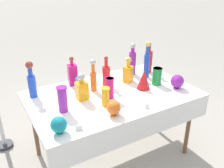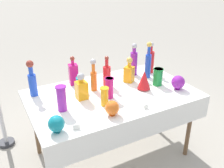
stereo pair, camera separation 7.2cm
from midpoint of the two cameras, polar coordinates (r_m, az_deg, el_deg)
name	(u,v)px [view 1 (the left image)]	position (r m, az deg, el deg)	size (l,w,h in m)	color
ground_plane	(112,153)	(2.90, -0.74, -15.56)	(40.00, 40.00, 0.00)	#A0998C
display_table	(113,99)	(2.48, -0.53, -3.55)	(1.63, 0.99, 0.76)	white
tall_bottle_0	(147,62)	(2.79, 7.23, 5.06)	(0.07, 0.07, 0.41)	blue
tall_bottle_1	(32,81)	(2.47, -18.71, 0.64)	(0.08, 0.08, 0.36)	blue
tall_bottle_2	(106,74)	(2.59, -2.12, 2.20)	(0.08, 0.08, 0.32)	red
tall_bottle_3	(149,60)	(2.95, 7.66, 5.46)	(0.09, 0.09, 0.36)	red
tall_bottle_4	(132,61)	(2.85, 3.94, 5.27)	(0.08, 0.08, 0.37)	purple
tall_bottle_5	(93,77)	(2.47, -5.12, 1.58)	(0.06, 0.06, 0.33)	orange
square_decanter_0	(128,72)	(2.68, 2.97, 2.85)	(0.13, 0.13, 0.28)	orange
square_decanter_1	(72,74)	(2.64, -9.80, 2.33)	(0.10, 0.10, 0.31)	#C61972
square_decanter_2	(82,88)	(2.33, -7.83, -0.97)	(0.10, 0.10, 0.26)	orange
slender_vase_0	(157,76)	(2.65, 9.49, 1.88)	(0.11, 0.11, 0.18)	#198C38
slender_vase_1	(105,96)	(2.22, -2.45, -2.76)	(0.08, 0.08, 0.18)	orange
slender_vase_2	(62,99)	(2.16, -12.20, -3.27)	(0.09, 0.09, 0.23)	purple
slender_vase_3	(110,87)	(2.34, -1.42, -0.76)	(0.09, 0.09, 0.20)	#C61972
slender_vase_4	(80,84)	(2.50, -8.11, 0.00)	(0.09, 0.09, 0.14)	teal
fluted_vase_0	(144,79)	(2.53, 6.46, 1.05)	(0.13, 0.13, 0.20)	red
round_bowl_0	(177,81)	(2.61, 13.91, 0.59)	(0.14, 0.14, 0.15)	purple
round_bowl_1	(114,108)	(2.09, -0.59, -5.48)	(0.12, 0.12, 0.13)	orange
round_bowl_2	(59,125)	(1.92, -13.13, -9.07)	(0.13, 0.13, 0.14)	teal
price_tag_left	(79,128)	(1.95, -8.66, -9.90)	(0.06, 0.01, 0.04)	white
price_tag_center	(147,106)	(2.22, 7.09, -5.04)	(0.05, 0.01, 0.04)	white
cardboard_box_behind_left	(95,96)	(3.66, -4.50, -2.76)	(0.59, 0.36, 0.43)	tan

